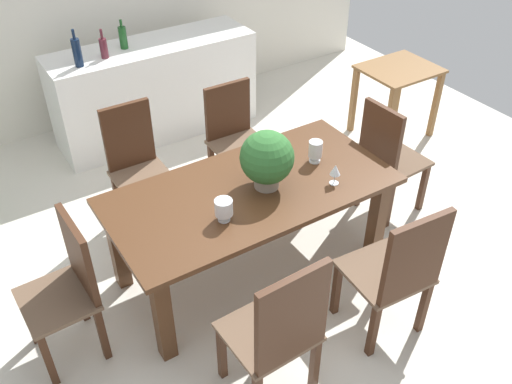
% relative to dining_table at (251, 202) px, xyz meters
% --- Properties ---
extents(ground_plane, '(7.04, 7.04, 0.00)m').
position_rel_dining_table_xyz_m(ground_plane, '(0.00, 0.21, -0.61)').
color(ground_plane, silver).
extents(dining_table, '(1.93, 0.95, 0.73)m').
position_rel_dining_table_xyz_m(dining_table, '(0.00, 0.00, 0.00)').
color(dining_table, '#4C2D19').
rests_on(dining_table, ground).
extents(chair_near_right, '(0.51, 0.50, 1.03)m').
position_rel_dining_table_xyz_m(chair_near_right, '(0.43, -0.98, -0.05)').
color(chair_near_right, '#422616').
rests_on(chair_near_right, ground).
extents(chair_far_right, '(0.45, 0.43, 0.94)m').
position_rel_dining_table_xyz_m(chair_far_right, '(0.43, 0.96, -0.09)').
color(chair_far_right, '#422616').
rests_on(chair_far_right, ground).
extents(chair_near_left, '(0.49, 0.46, 1.06)m').
position_rel_dining_table_xyz_m(chair_near_left, '(-0.43, -0.98, -0.03)').
color(chair_near_left, '#422616').
rests_on(chair_near_left, ground).
extents(chair_foot_end, '(0.48, 0.43, 1.01)m').
position_rel_dining_table_xyz_m(chair_foot_end, '(1.25, -0.00, -0.07)').
color(chair_foot_end, '#422616').
rests_on(chair_foot_end, ground).
extents(chair_head_end, '(0.42, 0.46, 0.96)m').
position_rel_dining_table_xyz_m(chair_head_end, '(-1.26, 0.00, -0.08)').
color(chair_head_end, '#422616').
rests_on(chair_head_end, ground).
extents(chair_far_left, '(0.42, 0.45, 1.00)m').
position_rel_dining_table_xyz_m(chair_far_left, '(-0.43, 0.97, -0.07)').
color(chair_far_left, '#422616').
rests_on(chair_far_left, ground).
extents(flower_centerpiece, '(0.36, 0.36, 0.41)m').
position_rel_dining_table_xyz_m(flower_centerpiece, '(0.10, -0.04, 0.34)').
color(flower_centerpiece, gray).
rests_on(flower_centerpiece, dining_table).
extents(crystal_vase_left, '(0.11, 0.11, 0.15)m').
position_rel_dining_table_xyz_m(crystal_vase_left, '(-0.31, -0.19, 0.21)').
color(crystal_vase_left, silver).
rests_on(crystal_vase_left, dining_table).
extents(crystal_vase_center_near, '(0.10, 0.10, 0.16)m').
position_rel_dining_table_xyz_m(crystal_vase_center_near, '(0.55, 0.03, 0.22)').
color(crystal_vase_center_near, silver).
rests_on(crystal_vase_center_near, dining_table).
extents(wine_glass, '(0.07, 0.07, 0.15)m').
position_rel_dining_table_xyz_m(wine_glass, '(0.50, -0.25, 0.22)').
color(wine_glass, silver).
rests_on(wine_glass, dining_table).
extents(kitchen_counter, '(1.95, 0.58, 0.93)m').
position_rel_dining_table_xyz_m(kitchen_counter, '(0.26, 2.17, -0.15)').
color(kitchen_counter, white).
rests_on(kitchen_counter, ground).
extents(wine_bottle_green, '(0.07, 0.07, 0.32)m').
position_rel_dining_table_xyz_m(wine_bottle_green, '(-0.44, 2.05, 0.44)').
color(wine_bottle_green, '#0F1E38').
rests_on(wine_bottle_green, kitchen_counter).
extents(wine_bottle_clear, '(0.07, 0.07, 0.26)m').
position_rel_dining_table_xyz_m(wine_bottle_clear, '(-0.20, 2.10, 0.41)').
color(wine_bottle_clear, '#511E28').
rests_on(wine_bottle_clear, kitchen_counter).
extents(wine_bottle_dark, '(0.07, 0.07, 0.27)m').
position_rel_dining_table_xyz_m(wine_bottle_dark, '(0.02, 2.20, 0.42)').
color(wine_bottle_dark, '#194C1E').
rests_on(wine_bottle_dark, kitchen_counter).
extents(side_table, '(0.69, 0.59, 0.71)m').
position_rel_dining_table_xyz_m(side_table, '(2.22, 0.89, -0.06)').
color(side_table, brown).
rests_on(side_table, ground).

